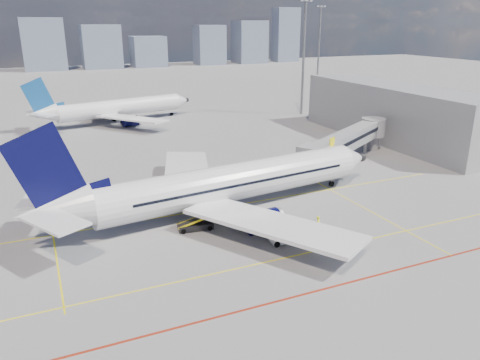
% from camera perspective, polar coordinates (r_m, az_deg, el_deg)
% --- Properties ---
extents(ground, '(420.00, 420.00, 0.00)m').
position_cam_1_polar(ground, '(49.23, 2.64, -6.32)').
color(ground, gray).
rests_on(ground, ground).
extents(apron_markings, '(90.00, 35.12, 0.01)m').
position_cam_1_polar(apron_markings, '(45.88, 4.19, -8.32)').
color(apron_markings, yellow).
rests_on(apron_markings, ground).
extents(jet_bridge, '(23.55, 15.78, 6.30)m').
position_cam_1_polar(jet_bridge, '(73.58, 13.27, 4.82)').
color(jet_bridge, gray).
rests_on(jet_bridge, ground).
extents(terminal_block, '(10.00, 42.00, 10.00)m').
position_cam_1_polar(terminal_block, '(90.51, 18.29, 7.75)').
color(terminal_block, gray).
rests_on(terminal_block, ground).
extents(floodlight_mast_ne, '(3.20, 0.61, 25.45)m').
position_cam_1_polar(floodlight_mast_ne, '(111.43, 7.77, 14.88)').
color(floodlight_mast_ne, slate).
rests_on(floodlight_mast_ne, ground).
extents(floodlight_mast_far, '(3.20, 0.61, 25.45)m').
position_cam_1_polar(floodlight_mast_far, '(155.38, 9.61, 15.86)').
color(floodlight_mast_far, slate).
rests_on(floodlight_mast_far, ground).
extents(distant_skyline, '(243.02, 15.93, 27.76)m').
position_cam_1_polar(distant_skyline, '(230.13, -22.62, 14.93)').
color(distant_skyline, slate).
rests_on(distant_skyline, ground).
extents(main_aircraft, '(44.07, 38.31, 12.90)m').
position_cam_1_polar(main_aircraft, '(53.14, -2.33, -0.63)').
color(main_aircraft, white).
rests_on(main_aircraft, ground).
extents(second_aircraft, '(36.17, 31.08, 10.81)m').
position_cam_1_polar(second_aircraft, '(104.37, -15.09, 8.42)').
color(second_aircraft, white).
rests_on(second_aircraft, ground).
extents(baggage_tug, '(2.53, 1.67, 1.68)m').
position_cam_1_polar(baggage_tug, '(46.58, 5.09, -6.81)').
color(baggage_tug, white).
rests_on(baggage_tug, ground).
extents(cargo_dolly, '(3.49, 2.49, 1.75)m').
position_cam_1_polar(cargo_dolly, '(47.80, 6.16, -5.95)').
color(cargo_dolly, black).
rests_on(cargo_dolly, ground).
extents(belt_loader, '(5.36, 1.86, 2.16)m').
position_cam_1_polar(belt_loader, '(49.64, -5.30, -5.45)').
color(belt_loader, black).
rests_on(belt_loader, ground).
extents(ramp_worker, '(0.73, 0.80, 1.83)m').
position_cam_1_polar(ramp_worker, '(49.32, 9.51, -5.36)').
color(ramp_worker, '#F7FF1A').
rests_on(ramp_worker, ground).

